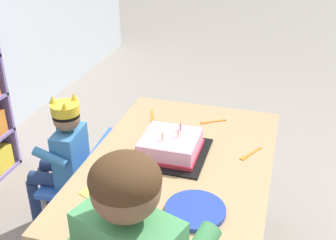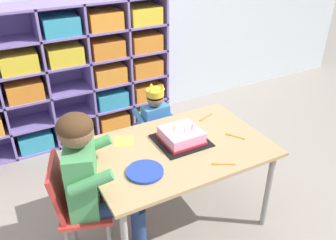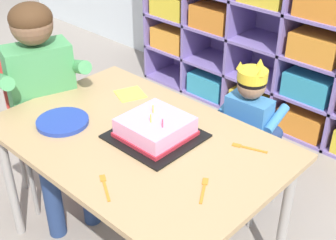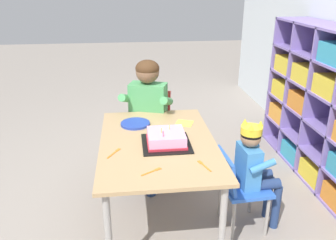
# 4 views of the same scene
# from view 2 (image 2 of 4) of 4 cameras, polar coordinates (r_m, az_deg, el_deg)

# --- Properties ---
(ground) EXTENTS (16.00, 16.00, 0.00)m
(ground) POSITION_cam_2_polar(r_m,az_deg,el_deg) (2.73, 1.46, -15.43)
(ground) COLOR gray
(storage_cubby_shelf) EXTENTS (1.95, 0.34, 1.31)m
(storage_cubby_shelf) POSITION_cam_2_polar(r_m,az_deg,el_deg) (3.47, -14.57, 6.64)
(storage_cubby_shelf) COLOR #7F6BB2
(storage_cubby_shelf) RESTS_ON ground
(activity_table) EXTENTS (1.16, 0.77, 0.64)m
(activity_table) POSITION_cam_2_polar(r_m,az_deg,el_deg) (2.36, 1.64, -5.57)
(activity_table) COLOR tan
(activity_table) RESTS_ON ground
(classroom_chair_blue) EXTENTS (0.35, 0.34, 0.58)m
(classroom_chair_blue) POSITION_cam_2_polar(r_m,az_deg,el_deg) (2.93, -1.35, -3.08)
(classroom_chair_blue) COLOR blue
(classroom_chair_blue) RESTS_ON ground
(child_with_crown) EXTENTS (0.31, 0.31, 0.81)m
(child_with_crown) POSITION_cam_2_polar(r_m,az_deg,el_deg) (2.93, -2.40, 0.29)
(child_with_crown) COLOR #3D7FBC
(child_with_crown) RESTS_ON ground
(classroom_chair_adult_side) EXTENTS (0.41, 0.42, 0.76)m
(classroom_chair_adult_side) POSITION_cam_2_polar(r_m,az_deg,el_deg) (2.24, -14.34, -12.67)
(classroom_chair_adult_side) COLOR red
(classroom_chair_adult_side) RESTS_ON ground
(adult_helper_seated) EXTENTS (0.48, 0.46, 1.05)m
(adult_helper_seated) POSITION_cam_2_polar(r_m,az_deg,el_deg) (2.10, -11.76, -8.59)
(adult_helper_seated) COLOR #4C9E5B
(adult_helper_seated) RESTS_ON ground
(birthday_cake_on_tray) EXTENTS (0.33, 0.32, 0.12)m
(birthday_cake_on_tray) POSITION_cam_2_polar(r_m,az_deg,el_deg) (2.36, 2.11, -2.61)
(birthday_cake_on_tray) COLOR black
(birthday_cake_on_tray) RESTS_ON activity_table
(paper_plate_stack) EXTENTS (0.22, 0.22, 0.02)m
(paper_plate_stack) POSITION_cam_2_polar(r_m,az_deg,el_deg) (2.10, -3.68, -8.18)
(paper_plate_stack) COLOR #233DA3
(paper_plate_stack) RESTS_ON activity_table
(paper_napkin_square) EXTENTS (0.16, 0.16, 0.00)m
(paper_napkin_square) POSITION_cam_2_polar(r_m,az_deg,el_deg) (2.39, -7.08, -3.37)
(paper_napkin_square) COLOR #F4DB4C
(paper_napkin_square) RESTS_ON activity_table
(fork_beside_plate_stack) EXTENTS (0.14, 0.06, 0.00)m
(fork_beside_plate_stack) POSITION_cam_2_polar(r_m,az_deg,el_deg) (2.66, 5.90, 0.37)
(fork_beside_plate_stack) COLOR orange
(fork_beside_plate_stack) RESTS_ON activity_table
(fork_at_table_front_edge) EXTENTS (0.08, 0.12, 0.00)m
(fork_at_table_front_edge) POSITION_cam_2_polar(r_m,az_deg,el_deg) (2.47, 10.39, -2.50)
(fork_at_table_front_edge) COLOR orange
(fork_at_table_front_edge) RESTS_ON activity_table
(fork_near_cake_tray) EXTENTS (0.13, 0.09, 0.00)m
(fork_near_cake_tray) POSITION_cam_2_polar(r_m,az_deg,el_deg) (2.19, 8.56, -6.92)
(fork_near_cake_tray) COLOR orange
(fork_near_cake_tray) RESTS_ON activity_table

